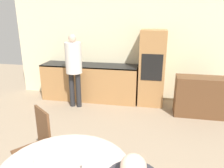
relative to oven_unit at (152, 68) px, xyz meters
The scene contains 9 objects.
wall_back 0.75m from the oven_unit, 147.39° to the left, with size 6.12×0.05×2.60m.
kitchen_counter 1.59m from the oven_unit, behind, with size 2.40×0.60×0.91m.
oven_unit is the anchor object (origin of this frame).
sideboard 1.25m from the oven_unit, 23.96° to the right, with size 1.06×0.45×0.86m.
chair_far_left 3.22m from the oven_unit, 115.34° to the right, with size 0.56×0.56×0.98m.
person_standing 1.83m from the oven_unit, 163.05° to the right, with size 0.37×0.37×1.70m.
bowl_near 3.63m from the oven_unit, 102.34° to the right, with size 0.17×0.17×0.04m.
bowl_centre 3.71m from the oven_unit, 107.80° to the right, with size 0.16×0.16×0.05m.
salt_shaker 3.55m from the oven_unit, 98.88° to the right, with size 0.03×0.03×0.09m.
Camera 1 is at (0.56, -0.36, 2.12)m, focal length 35.00 mm.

